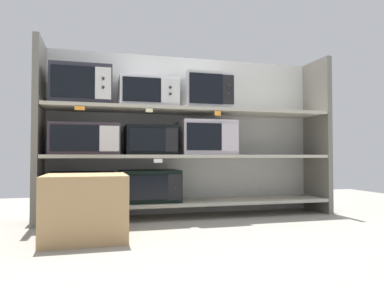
{
  "coord_description": "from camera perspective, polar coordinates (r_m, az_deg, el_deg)",
  "views": [
    {
      "loc": [
        -0.86,
        -3.26,
        0.56
      ],
      "look_at": [
        0.0,
        0.0,
        0.67
      ],
      "focal_mm": 33.77,
      "sensor_mm": 36.0,
      "label": 1
    }
  ],
  "objects": [
    {
      "name": "price_tag_0",
      "position": [
        3.08,
        -5.37,
        -2.65
      ],
      "size": [
        0.07,
        0.0,
        0.03
      ],
      "primitive_type": "cube",
      "color": "white"
    },
    {
      "name": "microwave_4",
      "position": [
        3.41,
        2.27,
        0.99
      ],
      "size": [
        0.51,
        0.38,
        0.32
      ],
      "color": "#BDB5BF",
      "rests_on": "shelf_1"
    },
    {
      "name": "microwave_7",
      "position": [
        3.46,
        2.16,
        8.17
      ],
      "size": [
        0.45,
        0.39,
        0.33
      ],
      "color": "#BBBBBD",
      "rests_on": "shelf_2"
    },
    {
      "name": "microwave_5",
      "position": [
        3.31,
        -17.04,
        8.71
      ],
      "size": [
        0.51,
        0.39,
        0.33
      ],
      "color": "#2A2A34",
      "rests_on": "shelf_2"
    },
    {
      "name": "price_tag_3",
      "position": [
        3.23,
        4.09,
        4.88
      ],
      "size": [
        0.06,
        0.0,
        0.04
      ],
      "primitive_type": "cube",
      "color": "orange"
    },
    {
      "name": "price_tag_2",
      "position": [
        3.09,
        -6.76,
        5.3
      ],
      "size": [
        0.06,
        0.0,
        0.03
      ],
      "primitive_type": "cube",
      "color": "beige"
    },
    {
      "name": "microwave_3",
      "position": [
        3.29,
        -6.63,
        0.59
      ],
      "size": [
        0.45,
        0.37,
        0.26
      ],
      "color": "black",
      "rests_on": "shelf_1"
    },
    {
      "name": "microwave_6",
      "position": [
        3.33,
        -6.97,
        7.95
      ],
      "size": [
        0.52,
        0.37,
        0.26
      ],
      "color": "silver",
      "rests_on": "shelf_2"
    },
    {
      "name": "shelf_2",
      "position": [
        3.4,
        0.0,
        5.25
      ],
      "size": [
        2.61,
        0.44,
        0.03
      ],
      "primitive_type": "cube",
      "color": "#ADA899"
    },
    {
      "name": "upright_right",
      "position": [
        3.94,
        19.16,
        1.27
      ],
      "size": [
        0.05,
        0.44,
        1.55
      ],
      "primitive_type": "cube",
      "color": "#68645B",
      "rests_on": "ground"
    },
    {
      "name": "shipping_carton",
      "position": [
        2.6,
        -16.48,
        -9.43
      ],
      "size": [
        0.55,
        0.55,
        0.44
      ],
      "primitive_type": "cube",
      "color": "tan",
      "rests_on": "ground"
    },
    {
      "name": "price_tag_1",
      "position": [
        3.06,
        -17.31,
        5.44
      ],
      "size": [
        0.08,
        0.0,
        0.03
      ],
      "primitive_type": "cube",
      "color": "orange"
    },
    {
      "name": "shelf_1",
      "position": [
        3.37,
        0.0,
        -1.95
      ],
      "size": [
        2.61,
        0.44,
        0.03
      ],
      "primitive_type": "cube",
      "color": "#ADA899"
    },
    {
      "name": "microwave_0",
      "position": [
        3.27,
        -16.95,
        -6.64
      ],
      "size": [
        0.53,
        0.36,
        0.28
      ],
      "color": "black",
      "rests_on": "shelf_0"
    },
    {
      "name": "ground",
      "position": [
        2.48,
        6.15,
        -15.21
      ],
      "size": [
        6.61,
        6.0,
        0.02
      ],
      "primitive_type": "cube",
      "color": "gray"
    },
    {
      "name": "upright_left",
      "position": [
        3.3,
        -23.07,
        1.91
      ],
      "size": [
        0.05,
        0.44,
        1.55
      ],
      "primitive_type": "cube",
      "color": "#68645B",
      "rests_on": "ground"
    },
    {
      "name": "back_panel",
      "position": [
        3.61,
        -0.98,
        1.45
      ],
      "size": [
        2.81,
        0.04,
        1.55
      ],
      "primitive_type": "cube",
      "color": "#B2B2AD",
      "rests_on": "ground"
    },
    {
      "name": "microwave_2",
      "position": [
        3.26,
        -16.5,
        0.72
      ],
      "size": [
        0.58,
        0.41,
        0.27
      ],
      "color": "#322A32",
      "rests_on": "shelf_1"
    },
    {
      "name": "microwave_1",
      "position": [
        3.3,
        -6.67,
        -6.6
      ],
      "size": [
        0.53,
        0.35,
        0.29
      ],
      "color": "black",
      "rests_on": "shelf_0"
    },
    {
      "name": "shelf_0",
      "position": [
        3.4,
        0.0,
        -9.16
      ],
      "size": [
        2.61,
        0.44,
        0.03
      ],
      "primitive_type": "cube",
      "color": "#ADA899",
      "rests_on": "ground"
    }
  ]
}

